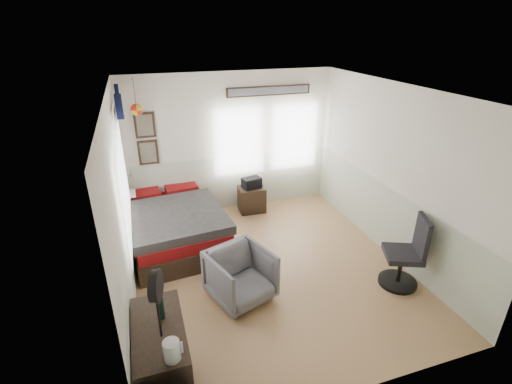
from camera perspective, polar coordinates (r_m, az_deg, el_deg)
ground_plane at (r=5.88m, az=2.18°, el=-11.73°), size 4.00×4.50×0.01m
room_shell at (r=5.23m, az=0.96°, el=3.71°), size 4.02×4.52×2.71m
wall_decor at (r=6.56m, az=-12.95°, el=11.88°), size 3.55×1.32×1.44m
bed at (r=6.48m, az=-12.49°, el=-5.11°), size 1.67×2.23×0.67m
dresser at (r=4.09m, az=-14.15°, el=-24.14°), size 0.48×1.00×0.90m
armchair at (r=5.14m, az=-2.39°, el=-12.74°), size 0.99×1.00×0.72m
nightstand at (r=7.43m, az=-0.67°, el=-1.11°), size 0.53×0.43×0.51m
task_chair at (r=5.73m, az=22.13°, el=-9.40°), size 0.63×0.63×1.09m
kettle at (r=3.43m, az=-12.82°, el=-22.68°), size 0.16×0.14×0.19m
bottle at (r=3.78m, az=-14.48°, el=-16.77°), size 0.06×0.06×0.26m
stand_fan at (r=3.33m, az=-15.15°, el=-13.93°), size 0.15×0.28×0.71m
black_bag at (r=7.28m, az=-0.68°, el=1.42°), size 0.39×0.30×0.21m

